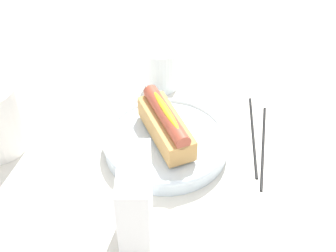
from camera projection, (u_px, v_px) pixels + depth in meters
name	position (u px, v px, depth m)	size (l,w,h in m)	color
ground_plane	(166.00, 150.00, 0.87)	(2.40, 2.40, 0.00)	silver
serving_bowl	(168.00, 141.00, 0.86)	(0.23, 0.23, 0.03)	silver
hotdog_front	(168.00, 123.00, 0.83)	(0.16, 0.09, 0.06)	tan
water_glass	(161.00, 69.00, 0.98)	(0.07, 0.07, 0.09)	white
napkin_box	(136.00, 203.00, 0.68)	(0.11, 0.04, 0.15)	white
chopstick_near	(253.00, 135.00, 0.89)	(0.01, 0.01, 0.22)	black
chopstick_far	(263.00, 145.00, 0.87)	(0.01, 0.01, 0.22)	black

